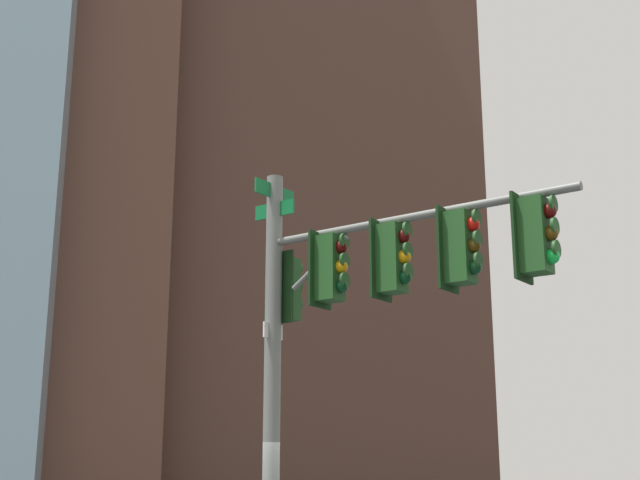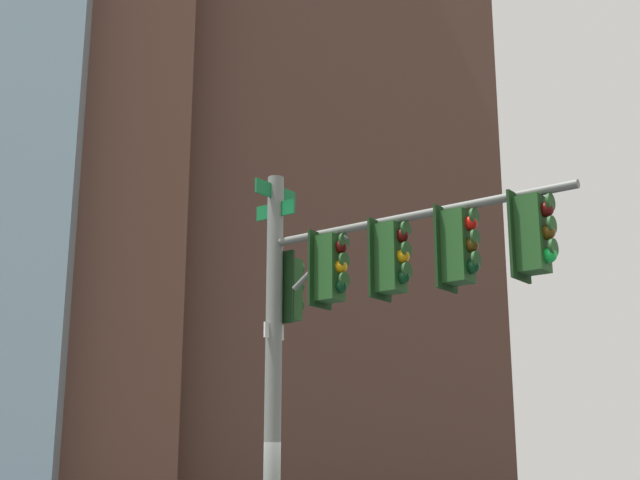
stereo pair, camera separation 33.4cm
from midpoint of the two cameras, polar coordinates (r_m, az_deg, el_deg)
The scene contains 3 objects.
signal_pole_assembly at distance 12.96m, azimuth 1.39°, elevation -3.90°, with size 3.86×4.15×6.69m.
building_brick_midblock at distance 51.89m, azimuth -4.31°, elevation -0.42°, with size 22.24×16.60×29.56m, color #4C3328.
building_brick_farside at distance 70.59m, azimuth -6.42°, elevation -2.04°, with size 20.22×16.39×34.67m, color brown.
Camera 1 is at (1.84, 13.69, 2.11)m, focal length 49.50 mm.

